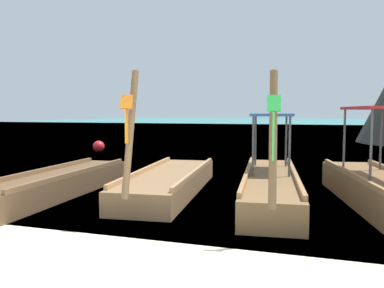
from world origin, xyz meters
The scene contains 6 objects.
ground centered at (0.00, 0.00, 0.00)m, with size 120.00×120.00×0.00m, color beige.
sea_water centered at (0.00, 61.36, 0.00)m, with size 120.00×120.00×0.00m, color teal.
longtail_boat_blue_ribbon centered at (-3.39, 3.63, 0.28)m, with size 1.24×5.70×2.55m.
longtail_boat_orange_ribbon centered at (-1.00, 4.74, 0.26)m, with size 1.86×5.59×2.71m.
longtail_boat_green_ribbon centered at (1.41, 4.83, 0.34)m, with size 1.73×6.08×2.61m.
mooring_buoy_near centered at (-7.66, 12.64, 0.28)m, with size 0.56×0.56×0.56m.
Camera 1 is at (2.28, -3.98, 1.96)m, focal length 36.21 mm.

